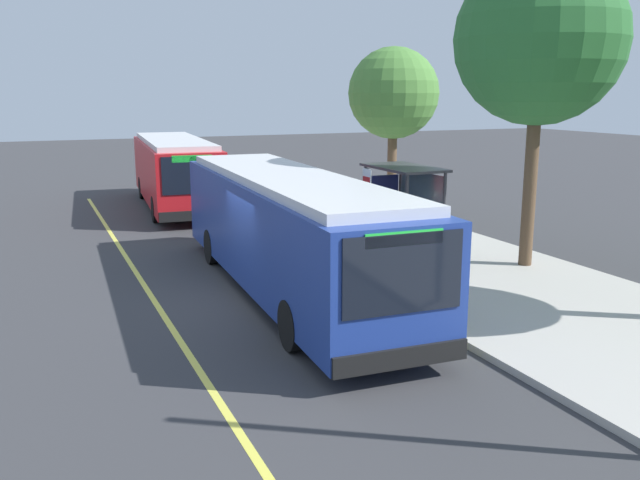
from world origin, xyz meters
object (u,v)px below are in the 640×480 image
object	(u,v)px
waiting_bench	(412,230)
pedestrian_commuter	(369,221)
transit_bus_main	(289,229)
route_sign_post	(367,206)
transit_bus_second	(175,170)

from	to	relation	value
waiting_bench	pedestrian_commuter	bearing A→B (deg)	-77.88
pedestrian_commuter	waiting_bench	bearing A→B (deg)	102.12
transit_bus_main	route_sign_post	bearing A→B (deg)	99.12
transit_bus_main	pedestrian_commuter	world-z (taller)	transit_bus_main
transit_bus_main	waiting_bench	distance (m)	6.04
pedestrian_commuter	transit_bus_second	bearing A→B (deg)	-162.95
route_sign_post	waiting_bench	bearing A→B (deg)	130.66
waiting_bench	route_sign_post	bearing A→B (deg)	-49.34
route_sign_post	pedestrian_commuter	distance (m)	2.57
waiting_bench	route_sign_post	size ratio (longest dim) A/B	0.57
transit_bus_main	waiting_bench	bearing A→B (deg)	118.71
pedestrian_commuter	transit_bus_main	bearing A→B (deg)	-54.57
waiting_bench	pedestrian_commuter	world-z (taller)	pedestrian_commuter
route_sign_post	transit_bus_main	bearing A→B (deg)	-80.88
transit_bus_main	waiting_bench	xyz separation A→B (m)	(-2.86, 5.23, -0.98)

